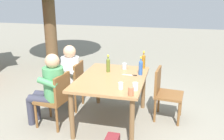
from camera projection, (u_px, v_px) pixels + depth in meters
ground_plane at (112, 121)px, 4.04m from camera, size 24.00×24.00×0.00m
dining_table at (112, 83)px, 3.84m from camera, size 1.42×1.03×0.77m
chair_far_left at (56, 97)px, 3.78m from camera, size 0.49×0.49×0.87m
chair_far_right at (73, 83)px, 4.38m from camera, size 0.45×0.45×0.87m
chair_near_right at (164, 91)px, 4.01m from camera, size 0.48×0.48×0.87m
person_in_white_shirt at (50, 86)px, 3.76m from camera, size 0.47×0.61×1.18m
person_in_plaid_shirt at (67, 74)px, 4.35m from camera, size 0.47×0.61×1.18m
bottle_blue at (141, 67)px, 3.89m from camera, size 0.06×0.06×0.30m
bottle_amber at (144, 61)px, 4.24m from camera, size 0.06×0.06×0.31m
bottle_olive at (108, 65)px, 4.03m from camera, size 0.06×0.06×0.29m
cup_glass at (135, 86)px, 3.28m from camera, size 0.08×0.08×0.11m
cup_terracotta at (131, 92)px, 3.11m from camera, size 0.07×0.07×0.11m
cup_steel at (124, 66)px, 4.21m from camera, size 0.08×0.08×0.11m
cup_white at (121, 86)px, 3.32m from camera, size 0.07×0.07×0.10m
table_knife at (131, 75)px, 3.90m from camera, size 0.04×0.24×0.01m
backpack_by_near_side at (112, 84)px, 5.17m from camera, size 0.30×0.25×0.38m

